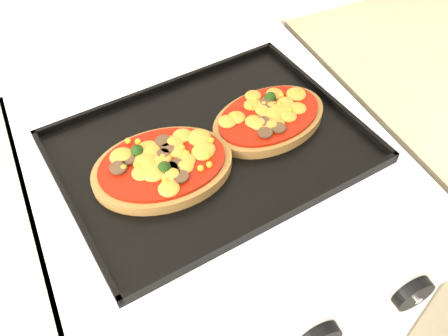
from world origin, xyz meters
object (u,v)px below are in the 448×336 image
pizza_right (269,118)px  baking_tray (211,146)px  pizza_left (163,166)px  stove (214,285)px

pizza_right → baking_tray: bearing=-175.5°
pizza_right → pizza_left: bearing=-172.2°
baking_tray → stove: bearing=95.4°
pizza_left → pizza_right: size_ratio=1.06×
stove → pizza_right: size_ratio=4.37×
baking_tray → pizza_right: (0.11, 0.01, 0.01)m
baking_tray → pizza_left: (-0.09, -0.02, 0.01)m
stove → pizza_left: size_ratio=4.12×
stove → pizza_right: 0.49m
baking_tray → pizza_left: pizza_left is taller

